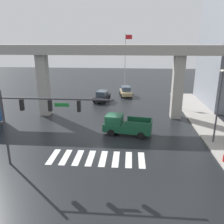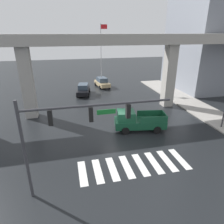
{
  "view_description": "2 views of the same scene",
  "coord_description": "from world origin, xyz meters",
  "px_view_note": "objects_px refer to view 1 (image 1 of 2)",
  "views": [
    {
      "loc": [
        2.74,
        -23.45,
        9.85
      ],
      "look_at": [
        0.81,
        0.71,
        2.26
      ],
      "focal_mm": 37.39,
      "sensor_mm": 36.0,
      "label": 1
    },
    {
      "loc": [
        -4.44,
        -17.43,
        9.39
      ],
      "look_at": [
        0.08,
        1.98,
        1.4
      ],
      "focal_mm": 32.08,
      "sensor_mm": 36.0,
      "label": 2
    }
  ],
  "objects_px": {
    "sedan_black": "(102,96)",
    "fire_hydrant": "(224,158)",
    "traffic_signal_mast": "(36,112)",
    "sedan_tan": "(126,91)",
    "street_lamp_near_corner": "(219,98)",
    "flagpole": "(126,62)",
    "pickup_truck": "(125,125)"
  },
  "relations": [
    {
      "from": "pickup_truck",
      "to": "fire_hydrant",
      "type": "height_order",
      "value": "pickup_truck"
    },
    {
      "from": "traffic_signal_mast",
      "to": "street_lamp_near_corner",
      "type": "relative_size",
      "value": 1.2
    },
    {
      "from": "traffic_signal_mast",
      "to": "flagpole",
      "type": "xyz_separation_m",
      "value": [
        6.21,
        24.43,
        1.6
      ]
    },
    {
      "from": "fire_hydrant",
      "to": "flagpole",
      "type": "bearing_deg",
      "value": 111.0
    },
    {
      "from": "sedan_black",
      "to": "sedan_tan",
      "type": "height_order",
      "value": "same"
    },
    {
      "from": "sedan_black",
      "to": "fire_hydrant",
      "type": "distance_m",
      "value": 23.05
    },
    {
      "from": "traffic_signal_mast",
      "to": "fire_hydrant",
      "type": "relative_size",
      "value": 10.22
    },
    {
      "from": "traffic_signal_mast",
      "to": "fire_hydrant",
      "type": "distance_m",
      "value": 15.64
    },
    {
      "from": "sedan_tan",
      "to": "street_lamp_near_corner",
      "type": "xyz_separation_m",
      "value": [
        9.11,
        -19.52,
        3.7
      ]
    },
    {
      "from": "traffic_signal_mast",
      "to": "street_lamp_near_corner",
      "type": "bearing_deg",
      "value": 19.34
    },
    {
      "from": "sedan_black",
      "to": "sedan_tan",
      "type": "xyz_separation_m",
      "value": [
        3.82,
        4.1,
        0.0
      ]
    },
    {
      "from": "street_lamp_near_corner",
      "to": "flagpole",
      "type": "distance_m",
      "value": 21.19
    },
    {
      "from": "flagpole",
      "to": "sedan_black",
      "type": "bearing_deg",
      "value": -135.98
    },
    {
      "from": "sedan_black",
      "to": "street_lamp_near_corner",
      "type": "xyz_separation_m",
      "value": [
        12.92,
        -15.43,
        3.7
      ]
    },
    {
      "from": "traffic_signal_mast",
      "to": "fire_hydrant",
      "type": "bearing_deg",
      "value": 5.66
    },
    {
      "from": "sedan_black",
      "to": "flagpole",
      "type": "height_order",
      "value": "flagpole"
    },
    {
      "from": "pickup_truck",
      "to": "sedan_tan",
      "type": "xyz_separation_m",
      "value": [
        -0.31,
        17.89,
        -0.14
      ]
    },
    {
      "from": "pickup_truck",
      "to": "traffic_signal_mast",
      "type": "distance_m",
      "value": 10.31
    },
    {
      "from": "sedan_tan",
      "to": "street_lamp_near_corner",
      "type": "relative_size",
      "value": 0.62
    },
    {
      "from": "sedan_tan",
      "to": "traffic_signal_mast",
      "type": "distance_m",
      "value": 25.99
    },
    {
      "from": "pickup_truck",
      "to": "street_lamp_near_corner",
      "type": "height_order",
      "value": "street_lamp_near_corner"
    },
    {
      "from": "sedan_tan",
      "to": "flagpole",
      "type": "relative_size",
      "value": 0.42
    },
    {
      "from": "sedan_black",
      "to": "traffic_signal_mast",
      "type": "relative_size",
      "value": 0.52
    },
    {
      "from": "sedan_black",
      "to": "traffic_signal_mast",
      "type": "height_order",
      "value": "traffic_signal_mast"
    },
    {
      "from": "sedan_black",
      "to": "fire_hydrant",
      "type": "height_order",
      "value": "sedan_black"
    },
    {
      "from": "pickup_truck",
      "to": "street_lamp_near_corner",
      "type": "xyz_separation_m",
      "value": [
        8.8,
        -1.64,
        3.57
      ]
    },
    {
      "from": "pickup_truck",
      "to": "sedan_black",
      "type": "relative_size",
      "value": 1.17
    },
    {
      "from": "sedan_tan",
      "to": "street_lamp_near_corner",
      "type": "bearing_deg",
      "value": -64.99
    },
    {
      "from": "traffic_signal_mast",
      "to": "fire_hydrant",
      "type": "height_order",
      "value": "traffic_signal_mast"
    },
    {
      "from": "sedan_tan",
      "to": "pickup_truck",
      "type": "bearing_deg",
      "value": -89.01
    },
    {
      "from": "street_lamp_near_corner",
      "to": "sedan_tan",
      "type": "bearing_deg",
      "value": 115.01
    },
    {
      "from": "sedan_black",
      "to": "traffic_signal_mast",
      "type": "bearing_deg",
      "value": -96.82
    }
  ]
}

